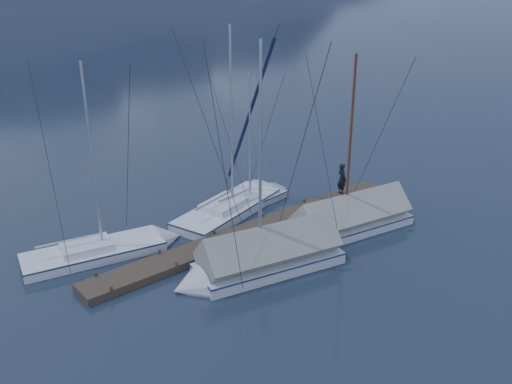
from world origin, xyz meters
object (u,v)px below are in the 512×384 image
at_px(sailboat_open_left, 114,249).
at_px(sailboat_covered_far, 257,261).
at_px(sailboat_covered_near, 342,223).
at_px(person, 342,179).
at_px(sailboat_open_mid, 239,204).
at_px(sailboat_open_right, 255,200).

distance_m(sailboat_open_left, sailboat_covered_far, 6.77).
distance_m(sailboat_covered_near, sailboat_covered_far, 5.70).
distance_m(sailboat_open_left, person, 12.92).
relative_size(sailboat_covered_near, person, 5.37).
relative_size(sailboat_open_left, sailboat_covered_far, 0.90).
distance_m(sailboat_open_mid, sailboat_covered_far, 6.95).
height_order(sailboat_open_right, sailboat_covered_far, sailboat_covered_far).
bearing_deg(sailboat_covered_near, sailboat_covered_far, -177.58).
xyz_separation_m(sailboat_open_mid, sailboat_covered_near, (2.02, -5.65, 0.29)).
bearing_deg(sailboat_covered_far, person, 19.27).
xyz_separation_m(sailboat_open_left, sailboat_open_mid, (7.55, 0.36, 0.02)).
distance_m(sailboat_open_mid, person, 5.92).
relative_size(sailboat_covered_near, sailboat_covered_far, 0.90).
bearing_deg(sailboat_open_right, sailboat_covered_far, -129.38).
relative_size(sailboat_open_right, sailboat_covered_far, 0.75).
bearing_deg(sailboat_open_left, sailboat_open_mid, 2.70).
height_order(sailboat_open_left, sailboat_open_mid, sailboat_open_mid).
distance_m(sailboat_covered_near, person, 4.24).
bearing_deg(person, sailboat_open_mid, 74.64).
distance_m(sailboat_open_left, sailboat_open_mid, 7.56).
height_order(sailboat_covered_far, person, sailboat_covered_far).
bearing_deg(sailboat_open_left, sailboat_open_right, 2.24).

